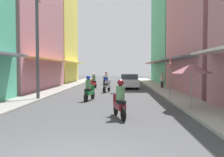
% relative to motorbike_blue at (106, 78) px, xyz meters
% --- Properties ---
extents(ground_plane, '(87.42, 87.42, 0.00)m').
position_rel_motorbike_blue_xyz_m(ground_plane, '(1.00, -10.28, -0.70)').
color(ground_plane, '#424244').
extents(sidewalk_left, '(1.92, 47.74, 0.12)m').
position_rel_motorbike_blue_xyz_m(sidewalk_left, '(-3.90, -10.28, -0.64)').
color(sidewalk_left, gray).
rests_on(sidewalk_left, ground).
extents(sidewalk_right, '(1.92, 47.74, 0.12)m').
position_rel_motorbike_blue_xyz_m(sidewalk_right, '(5.91, -10.28, -0.64)').
color(sidewalk_right, '#ADA89E').
rests_on(sidewalk_right, ground).
extents(building_left_mid, '(7.05, 12.00, 11.22)m').
position_rel_motorbike_blue_xyz_m(building_left_mid, '(-7.86, -8.84, 4.90)').
color(building_left_mid, '#B7727F').
rests_on(building_left_mid, ground).
extents(building_left_far, '(7.05, 8.76, 17.67)m').
position_rel_motorbike_blue_xyz_m(building_left_far, '(-7.86, 1.96, 8.12)').
color(building_left_far, '#EFD159').
rests_on(building_left_far, ground).
extents(building_right_mid, '(7.05, 11.51, 9.42)m').
position_rel_motorbike_blue_xyz_m(building_right_mid, '(9.86, -10.75, 4.00)').
color(building_right_mid, '#B7727F').
rests_on(building_right_mid, ground).
extents(building_right_far, '(7.05, 12.31, 17.86)m').
position_rel_motorbike_blue_xyz_m(building_right_far, '(9.86, 1.60, 8.22)').
color(building_right_far, '#4CB28C').
rests_on(building_right_far, ground).
extents(motorbike_blue, '(0.68, 1.77, 1.58)m').
position_rel_motorbike_blue_xyz_m(motorbike_blue, '(0.00, 0.00, 0.00)').
color(motorbike_blue, black).
rests_on(motorbike_blue, ground).
extents(motorbike_green, '(0.63, 1.79, 1.58)m').
position_rel_motorbike_blue_xyz_m(motorbike_green, '(0.07, -16.25, 0.00)').
color(motorbike_green, black).
rests_on(motorbike_green, ground).
extents(motorbike_red, '(0.67, 1.77, 1.58)m').
position_rel_motorbike_blue_xyz_m(motorbike_red, '(-0.73, -7.69, 0.00)').
color(motorbike_red, black).
rests_on(motorbike_red, ground).
extents(motorbike_maroon, '(0.67, 1.77, 1.58)m').
position_rel_motorbike_blue_xyz_m(motorbike_maroon, '(1.99, -21.28, 0.00)').
color(motorbike_maroon, black).
rests_on(motorbike_maroon, ground).
extents(motorbike_orange, '(0.60, 1.79, 0.96)m').
position_rel_motorbike_blue_xyz_m(motorbike_orange, '(3.02, 3.27, -0.20)').
color(motorbike_orange, black).
rests_on(motorbike_orange, ground).
extents(motorbike_silver, '(0.67, 1.77, 0.96)m').
position_rel_motorbike_blue_xyz_m(motorbike_silver, '(0.84, -11.06, -0.20)').
color(motorbike_silver, black).
rests_on(motorbike_silver, ground).
extents(parked_car, '(1.81, 4.12, 1.45)m').
position_rel_motorbike_blue_xyz_m(parked_car, '(2.83, -7.06, 0.04)').
color(parked_car, silver).
rests_on(parked_car, ground).
extents(pedestrian_crossing, '(0.34, 0.34, 1.63)m').
position_rel_motorbike_blue_xyz_m(pedestrian_crossing, '(6.05, -7.62, 0.11)').
color(pedestrian_crossing, '#262628').
rests_on(pedestrian_crossing, ground).
extents(vendor_umbrella, '(1.91, 1.91, 2.23)m').
position_rel_motorbike_blue_xyz_m(vendor_umbrella, '(5.39, -19.44, 1.30)').
color(vendor_umbrella, '#99999E').
rests_on(vendor_umbrella, ground).
extents(utility_pole, '(0.20, 1.20, 6.89)m').
position_rel_motorbike_blue_xyz_m(utility_pole, '(-3.19, -16.17, 2.82)').
color(utility_pole, '#4C4C4F').
rests_on(utility_pole, ground).
extents(street_sign_no_entry, '(0.07, 0.60, 2.65)m').
position_rel_motorbike_blue_xyz_m(street_sign_no_entry, '(5.10, -15.99, 1.01)').
color(street_sign_no_entry, gray).
rests_on(street_sign_no_entry, ground).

